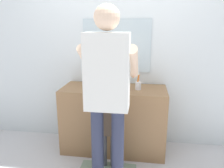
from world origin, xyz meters
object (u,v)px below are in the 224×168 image
at_px(soap_bottle, 92,82).
at_px(child_toddler, 109,123).
at_px(adult_parent, 108,83).
at_px(toothbrush_cup, 138,85).

bearing_deg(soap_bottle, child_toddler, -53.92).
bearing_deg(adult_parent, child_toddler, 96.96).
height_order(soap_bottle, child_toddler, soap_bottle).
xyz_separation_m(child_toddler, adult_parent, (0.03, -0.25, 0.53)).
distance_m(soap_bottle, adult_parent, 0.73).
xyz_separation_m(toothbrush_cup, child_toddler, (-0.30, -0.38, -0.35)).
xyz_separation_m(soap_bottle, child_toddler, (0.28, -0.39, -0.37)).
xyz_separation_m(soap_bottle, adult_parent, (0.31, -0.63, 0.17)).
height_order(toothbrush_cup, adult_parent, adult_parent).
bearing_deg(child_toddler, adult_parent, -83.04).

